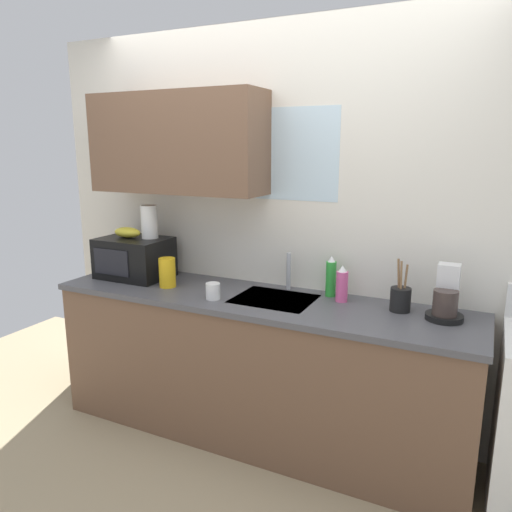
% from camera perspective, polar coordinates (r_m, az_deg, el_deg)
% --- Properties ---
extents(kitchen_wall_assembly, '(3.32, 0.42, 2.50)m').
position_cam_1_polar(kitchen_wall_assembly, '(3.12, 0.22, 5.31)').
color(kitchen_wall_assembly, silver).
rests_on(kitchen_wall_assembly, ground).
extents(counter_unit, '(2.55, 0.63, 0.90)m').
position_cam_1_polar(counter_unit, '(3.06, 0.04, -12.75)').
color(counter_unit, brown).
rests_on(counter_unit, ground).
extents(sink_faucet, '(0.03, 0.03, 0.23)m').
position_cam_1_polar(sink_faucet, '(3.03, 3.84, -1.76)').
color(sink_faucet, '#B2B5BA').
rests_on(sink_faucet, counter_unit).
extents(microwave, '(0.46, 0.35, 0.27)m').
position_cam_1_polar(microwave, '(3.40, -14.02, -0.19)').
color(microwave, black).
rests_on(microwave, counter_unit).
extents(banana_bunch, '(0.20, 0.11, 0.07)m').
position_cam_1_polar(banana_bunch, '(3.40, -14.80, 2.69)').
color(banana_bunch, gold).
rests_on(banana_bunch, microwave).
extents(paper_towel_roll, '(0.11, 0.11, 0.22)m').
position_cam_1_polar(paper_towel_roll, '(3.33, -12.35, 3.92)').
color(paper_towel_roll, white).
rests_on(paper_towel_roll, microwave).
extents(coffee_maker, '(0.19, 0.21, 0.28)m').
position_cam_1_polar(coffee_maker, '(2.71, 21.33, -4.68)').
color(coffee_maker, black).
rests_on(coffee_maker, counter_unit).
extents(dish_soap_bottle_green, '(0.06, 0.06, 0.25)m').
position_cam_1_polar(dish_soap_bottle_green, '(2.92, 8.75, -2.47)').
color(dish_soap_bottle_green, green).
rests_on(dish_soap_bottle_green, counter_unit).
extents(dish_soap_bottle_pink, '(0.07, 0.07, 0.21)m').
position_cam_1_polar(dish_soap_bottle_pink, '(2.84, 10.01, -3.33)').
color(dish_soap_bottle_pink, '#E55999').
rests_on(dish_soap_bottle_pink, counter_unit).
extents(cereal_canister, '(0.10, 0.10, 0.19)m').
position_cam_1_polar(cereal_canister, '(3.13, -10.33, -1.92)').
color(cereal_canister, gold).
rests_on(cereal_canister, counter_unit).
extents(mug_white, '(0.08, 0.08, 0.09)m').
position_cam_1_polar(mug_white, '(2.86, -5.05, -4.10)').
color(mug_white, white).
rests_on(mug_white, counter_unit).
extents(utensil_crock, '(0.11, 0.11, 0.29)m').
position_cam_1_polar(utensil_crock, '(2.75, 16.52, -4.78)').
color(utensil_crock, black).
rests_on(utensil_crock, counter_unit).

